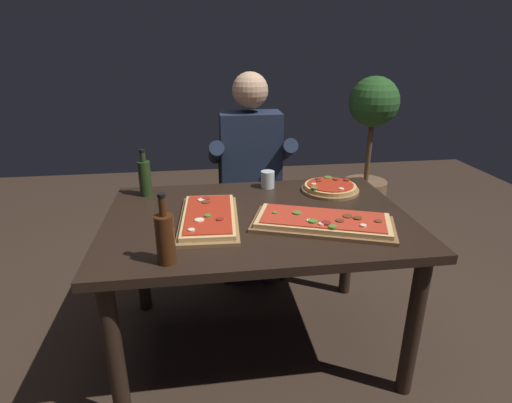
{
  "coord_description": "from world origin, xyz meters",
  "views": [
    {
      "loc": [
        -0.25,
        -1.71,
        1.49
      ],
      "look_at": [
        0.0,
        0.05,
        0.79
      ],
      "focal_mm": 28.35,
      "sensor_mm": 36.0,
      "label": 1
    }
  ],
  "objects_px": {
    "dining_table": "(257,234)",
    "pizza_round_far": "(330,188)",
    "seated_diner": "(251,169)",
    "pizza_rectangular_front": "(323,222)",
    "pizza_rectangular_left": "(209,217)",
    "oil_bottle_amber": "(165,237)",
    "tumbler_near_camera": "(268,180)",
    "diner_chair": "(249,199)",
    "wine_bottle_dark": "(145,177)",
    "potted_plant_corner": "(370,140)"
  },
  "relations": [
    {
      "from": "pizza_rectangular_left",
      "to": "oil_bottle_amber",
      "type": "height_order",
      "value": "oil_bottle_amber"
    },
    {
      "from": "seated_diner",
      "to": "tumbler_near_camera",
      "type": "bearing_deg",
      "value": -82.96
    },
    {
      "from": "dining_table",
      "to": "seated_diner",
      "type": "height_order",
      "value": "seated_diner"
    },
    {
      "from": "dining_table",
      "to": "oil_bottle_amber",
      "type": "distance_m",
      "value": 0.58
    },
    {
      "from": "dining_table",
      "to": "pizza_rectangular_left",
      "type": "relative_size",
      "value": 2.67
    },
    {
      "from": "pizza_round_far",
      "to": "wine_bottle_dark",
      "type": "bearing_deg",
      "value": 175.55
    },
    {
      "from": "dining_table",
      "to": "potted_plant_corner",
      "type": "height_order",
      "value": "potted_plant_corner"
    },
    {
      "from": "tumbler_near_camera",
      "to": "oil_bottle_amber",
      "type": "bearing_deg",
      "value": -123.42
    },
    {
      "from": "seated_diner",
      "to": "potted_plant_corner",
      "type": "bearing_deg",
      "value": 36.67
    },
    {
      "from": "dining_table",
      "to": "pizza_rectangular_left",
      "type": "height_order",
      "value": "pizza_rectangular_left"
    },
    {
      "from": "pizza_rectangular_front",
      "to": "wine_bottle_dark",
      "type": "xyz_separation_m",
      "value": [
        -0.81,
        0.5,
        0.08
      ]
    },
    {
      "from": "pizza_round_far",
      "to": "tumbler_near_camera",
      "type": "bearing_deg",
      "value": 161.76
    },
    {
      "from": "oil_bottle_amber",
      "to": "tumbler_near_camera",
      "type": "distance_m",
      "value": 0.91
    },
    {
      "from": "dining_table",
      "to": "tumbler_near_camera",
      "type": "distance_m",
      "value": 0.42
    },
    {
      "from": "wine_bottle_dark",
      "to": "diner_chair",
      "type": "relative_size",
      "value": 0.28
    },
    {
      "from": "dining_table",
      "to": "diner_chair",
      "type": "distance_m",
      "value": 0.87
    },
    {
      "from": "oil_bottle_amber",
      "to": "diner_chair",
      "type": "height_order",
      "value": "oil_bottle_amber"
    },
    {
      "from": "seated_diner",
      "to": "diner_chair",
      "type": "bearing_deg",
      "value": 90.0
    },
    {
      "from": "diner_chair",
      "to": "seated_diner",
      "type": "relative_size",
      "value": 0.65
    },
    {
      "from": "pizza_rectangular_left",
      "to": "oil_bottle_amber",
      "type": "xyz_separation_m",
      "value": [
        -0.16,
        -0.34,
        0.08
      ]
    },
    {
      "from": "pizza_rectangular_front",
      "to": "seated_diner",
      "type": "distance_m",
      "value": 0.91
    },
    {
      "from": "seated_diner",
      "to": "pizza_rectangular_front",
      "type": "bearing_deg",
      "value": -77.3
    },
    {
      "from": "wine_bottle_dark",
      "to": "oil_bottle_amber",
      "type": "distance_m",
      "value": 0.74
    },
    {
      "from": "pizza_round_far",
      "to": "tumbler_near_camera",
      "type": "xyz_separation_m",
      "value": [
        -0.32,
        0.11,
        0.02
      ]
    },
    {
      "from": "potted_plant_corner",
      "to": "seated_diner",
      "type": "bearing_deg",
      "value": -143.33
    },
    {
      "from": "tumbler_near_camera",
      "to": "diner_chair",
      "type": "relative_size",
      "value": 0.11
    },
    {
      "from": "pizza_round_far",
      "to": "pizza_rectangular_front",
      "type": "bearing_deg",
      "value": -111.59
    },
    {
      "from": "dining_table",
      "to": "pizza_round_far",
      "type": "xyz_separation_m",
      "value": [
        0.44,
        0.27,
        0.11
      ]
    },
    {
      "from": "pizza_rectangular_left",
      "to": "pizza_rectangular_front",
      "type": "bearing_deg",
      "value": -13.7
    },
    {
      "from": "pizza_rectangular_front",
      "to": "diner_chair",
      "type": "xyz_separation_m",
      "value": [
        -0.2,
        1.01,
        -0.27
      ]
    },
    {
      "from": "tumbler_near_camera",
      "to": "seated_diner",
      "type": "relative_size",
      "value": 0.07
    },
    {
      "from": "pizza_rectangular_front",
      "to": "wine_bottle_dark",
      "type": "distance_m",
      "value": 0.95
    },
    {
      "from": "pizza_rectangular_front",
      "to": "pizza_round_far",
      "type": "bearing_deg",
      "value": 68.41
    },
    {
      "from": "seated_diner",
      "to": "pizza_round_far",
      "type": "bearing_deg",
      "value": -51.59
    },
    {
      "from": "oil_bottle_amber",
      "to": "seated_diner",
      "type": "relative_size",
      "value": 0.2
    },
    {
      "from": "seated_diner",
      "to": "oil_bottle_amber",
      "type": "bearing_deg",
      "value": -112.19
    },
    {
      "from": "pizza_round_far",
      "to": "tumbler_near_camera",
      "type": "distance_m",
      "value": 0.34
    },
    {
      "from": "wine_bottle_dark",
      "to": "tumbler_near_camera",
      "type": "bearing_deg",
      "value": 2.73
    },
    {
      "from": "pizza_rectangular_left",
      "to": "pizza_round_far",
      "type": "height_order",
      "value": "pizza_round_far"
    },
    {
      "from": "dining_table",
      "to": "potted_plant_corner",
      "type": "xyz_separation_m",
      "value": [
        1.22,
        1.6,
        0.05
      ]
    },
    {
      "from": "pizza_rectangular_left",
      "to": "pizza_round_far",
      "type": "relative_size",
      "value": 1.71
    },
    {
      "from": "dining_table",
      "to": "potted_plant_corner",
      "type": "relative_size",
      "value": 1.14
    },
    {
      "from": "oil_bottle_amber",
      "to": "pizza_rectangular_left",
      "type": "bearing_deg",
      "value": 64.68
    },
    {
      "from": "pizza_rectangular_left",
      "to": "tumbler_near_camera",
      "type": "distance_m",
      "value": 0.53
    },
    {
      "from": "wine_bottle_dark",
      "to": "seated_diner",
      "type": "relative_size",
      "value": 0.19
    },
    {
      "from": "oil_bottle_amber",
      "to": "diner_chair",
      "type": "relative_size",
      "value": 0.31
    },
    {
      "from": "pizza_rectangular_left",
      "to": "seated_diner",
      "type": "height_order",
      "value": "seated_diner"
    },
    {
      "from": "dining_table",
      "to": "pizza_round_far",
      "type": "relative_size",
      "value": 4.56
    },
    {
      "from": "pizza_round_far",
      "to": "potted_plant_corner",
      "type": "height_order",
      "value": "potted_plant_corner"
    },
    {
      "from": "pizza_rectangular_left",
      "to": "wine_bottle_dark",
      "type": "height_order",
      "value": "wine_bottle_dark"
    }
  ]
}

